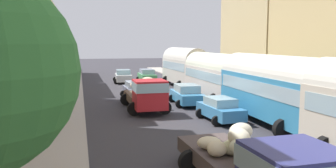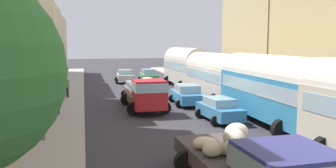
% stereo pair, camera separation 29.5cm
% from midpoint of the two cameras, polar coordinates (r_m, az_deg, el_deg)
% --- Properties ---
extents(ground_plane, '(154.00, 154.00, 0.00)m').
position_cam_midpoint_polar(ground_plane, '(30.73, -2.47, -2.21)').
color(ground_plane, '#36343A').
extents(sidewalk_left, '(2.50, 70.00, 0.14)m').
position_cam_midpoint_polar(sidewalk_left, '(30.13, -16.12, -2.51)').
color(sidewalk_left, '#AAA29C').
rests_on(sidewalk_left, ground).
extents(sidewalk_right, '(2.50, 70.00, 0.14)m').
position_cam_midpoint_polar(sidewalk_right, '(32.94, 9.98, -1.58)').
color(sidewalk_right, '#B4AB9D').
rests_on(sidewalk_right, ground).
extents(building_left_2, '(5.62, 9.50, 10.41)m').
position_cam_midpoint_polar(building_left_2, '(28.15, -24.43, 7.08)').
color(building_left_2, beige).
rests_on(building_left_2, ground).
extents(building_left_3, '(4.28, 11.66, 8.57)m').
position_cam_midpoint_polar(building_left_3, '(39.26, -20.83, 5.57)').
color(building_left_3, beige).
rests_on(building_left_3, ground).
extents(building_left_4, '(4.73, 13.43, 8.24)m').
position_cam_midpoint_polar(building_left_4, '(52.38, -19.41, 5.62)').
color(building_left_4, beige).
rests_on(building_left_4, ground).
extents(building_right_2, '(4.31, 9.60, 9.31)m').
position_cam_midpoint_polar(building_right_2, '(35.07, 14.53, 6.33)').
color(building_right_2, tan).
rests_on(building_right_2, ground).
extents(parked_bus_1, '(3.33, 9.78, 4.06)m').
position_cam_midpoint_polar(parked_bus_1, '(21.30, 16.19, -0.34)').
color(parked_bus_1, teal).
rests_on(parked_bus_1, ground).
extents(parked_bus_2, '(3.32, 9.29, 3.91)m').
position_cam_midpoint_polar(parked_bus_2, '(29.38, 7.33, 1.56)').
color(parked_bus_2, silver).
rests_on(parked_bus_2, ground).
extents(parked_bus_3, '(3.55, 8.35, 4.21)m').
position_cam_midpoint_polar(parked_bus_3, '(37.87, 2.36, 3.01)').
color(parked_bus_3, beige).
rests_on(parked_bus_3, ground).
extents(cargo_truck_0, '(3.11, 7.37, 2.24)m').
position_cam_midpoint_polar(cargo_truck_0, '(10.64, 13.95, -13.03)').
color(cargo_truck_0, navy).
rests_on(cargo_truck_0, ground).
extents(cargo_truck_1, '(2.95, 6.64, 2.33)m').
position_cam_midpoint_polar(cargo_truck_1, '(24.37, -3.88, -1.59)').
color(cargo_truck_1, red).
rests_on(cargo_truck_1, ground).
extents(car_0, '(2.31, 3.87, 1.51)m').
position_cam_midpoint_polar(car_0, '(29.97, -5.60, -0.98)').
color(car_0, slate).
rests_on(car_0, ground).
extents(car_1, '(2.53, 4.12, 1.57)m').
position_cam_midpoint_polar(car_1, '(42.26, -7.42, 1.26)').
color(car_1, silver).
rests_on(car_1, ground).
extents(car_2, '(2.35, 3.85, 1.45)m').
position_cam_midpoint_polar(car_2, '(21.68, 8.03, -4.05)').
color(car_2, '#3C85BF').
rests_on(car_2, ground).
extents(car_3, '(2.49, 4.40, 1.56)m').
position_cam_midpoint_polar(car_3, '(27.20, 2.74, -1.71)').
color(car_3, '#3F92CB').
rests_on(car_3, ground).
extents(car_4, '(2.31, 4.25, 1.60)m').
position_cam_midpoint_polar(car_4, '(42.45, -3.62, 1.34)').
color(car_4, '#499A59').
rests_on(car_4, ground).
extents(pedestrian_0, '(0.43, 0.43, 1.86)m').
position_cam_midpoint_polar(pedestrian_0, '(17.83, -19.87, -5.64)').
color(pedestrian_0, slate).
rests_on(pedestrian_0, ground).
extents(pedestrian_1, '(0.47, 0.47, 1.82)m').
position_cam_midpoint_polar(pedestrian_1, '(30.99, -16.34, -0.45)').
color(pedestrian_1, '#2B213A').
rests_on(pedestrian_1, ground).
extents(pedestrian_2, '(0.41, 0.41, 1.77)m').
position_cam_midpoint_polar(pedestrian_2, '(23.95, -17.68, -2.57)').
color(pedestrian_2, navy).
rests_on(pedestrian_2, ground).
extents(pedestrian_3, '(0.44, 0.44, 1.78)m').
position_cam_midpoint_polar(pedestrian_3, '(32.81, -17.45, -0.14)').
color(pedestrian_3, '#4B3B3F').
rests_on(pedestrian_3, ground).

